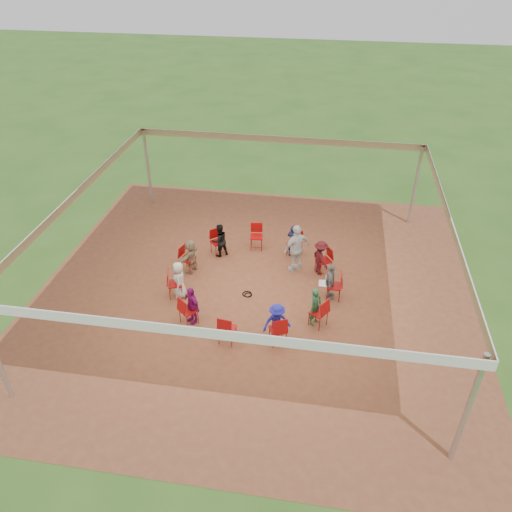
% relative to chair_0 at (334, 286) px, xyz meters
% --- Properties ---
extents(ground, '(80.00, 80.00, 0.00)m').
position_rel_chair_0_xyz_m(ground, '(-2.37, 0.01, -0.45)').
color(ground, '#2F591B').
rests_on(ground, ground).
extents(dirt_patch, '(13.00, 13.00, 0.00)m').
position_rel_chair_0_xyz_m(dirt_patch, '(-2.37, 0.01, -0.44)').
color(dirt_patch, brown).
rests_on(dirt_patch, ground).
extents(tent, '(10.33, 10.33, 3.00)m').
position_rel_chair_0_xyz_m(tent, '(-2.37, 0.01, 1.92)').
color(tent, '#B2B2B7').
rests_on(tent, ground).
extents(chair_0, '(0.44, 0.42, 0.90)m').
position_rel_chair_0_xyz_m(chair_0, '(0.00, 0.00, 0.00)').
color(chair_0, '#9D0A0A').
rests_on(chair_0, ground).
extents(chair_1, '(0.60, 0.59, 0.90)m').
position_rel_chair_0_xyz_m(chair_1, '(-0.37, 1.28, 0.00)').
color(chair_1, '#9D0A0A').
rests_on(chair_1, ground).
extents(chair_2, '(0.57, 0.58, 0.90)m').
position_rel_chair_0_xyz_m(chair_2, '(-1.38, 2.16, 0.00)').
color(chair_2, '#9D0A0A').
rests_on(chair_2, ground).
extents(chair_3, '(0.48, 0.49, 0.90)m').
position_rel_chair_0_xyz_m(chair_3, '(-2.70, 2.35, 0.00)').
color(chair_3, '#9D0A0A').
rests_on(chair_3, ground).
extents(chair_4, '(0.61, 0.61, 0.90)m').
position_rel_chair_0_xyz_m(chair_4, '(-3.91, 1.80, 0.00)').
color(chair_4, '#9D0A0A').
rests_on(chair_4, ground).
extents(chair_5, '(0.54, 0.53, 0.90)m').
position_rel_chair_0_xyz_m(chair_5, '(-4.64, 0.68, 0.00)').
color(chair_5, '#9D0A0A').
rests_on(chair_5, ground).
extents(chair_6, '(0.54, 0.53, 0.90)m').
position_rel_chair_0_xyz_m(chair_6, '(-4.64, -0.66, 0.00)').
color(chair_6, '#9D0A0A').
rests_on(chair_6, ground).
extents(chair_7, '(0.61, 0.61, 0.90)m').
position_rel_chair_0_xyz_m(chair_7, '(-3.92, -1.78, 0.00)').
color(chair_7, '#9D0A0A').
rests_on(chair_7, ground).
extents(chair_8, '(0.48, 0.50, 0.90)m').
position_rel_chair_0_xyz_m(chair_8, '(-2.71, -2.34, 0.00)').
color(chair_8, '#9D0A0A').
rests_on(chair_8, ground).
extents(chair_9, '(0.56, 0.57, 0.90)m').
position_rel_chair_0_xyz_m(chair_9, '(-1.39, -2.15, 0.00)').
color(chair_9, '#9D0A0A').
rests_on(chair_9, ground).
extents(chair_10, '(0.60, 0.59, 0.90)m').
position_rel_chair_0_xyz_m(chair_10, '(-0.38, -1.28, 0.00)').
color(chair_10, '#9D0A0A').
rests_on(chair_10, ground).
extents(person_seated_0, '(0.35, 0.69, 1.17)m').
position_rel_chair_0_xyz_m(person_seated_0, '(-0.12, 0.00, 0.14)').
color(person_seated_0, slate).
rests_on(person_seated_0, ground).
extents(person_seated_1, '(0.72, 0.84, 1.17)m').
position_rel_chair_0_xyz_m(person_seated_1, '(-0.47, 1.22, 0.14)').
color(person_seated_1, '#430E13').
rests_on(person_seated_1, ground).
extents(person_seated_2, '(0.50, 0.43, 1.17)m').
position_rel_chair_0_xyz_m(person_seated_2, '(-1.43, 2.05, 0.14)').
color(person_seated_2, '#151639').
rests_on(person_seated_2, ground).
extents(person_seated_3, '(0.64, 0.62, 1.17)m').
position_rel_chair_0_xyz_m(person_seated_3, '(-3.84, 1.71, 0.14)').
color(person_seated_3, black).
rests_on(person_seated_3, ground).
extents(person_seated_4, '(0.70, 1.15, 1.17)m').
position_rel_chair_0_xyz_m(person_seated_4, '(-4.52, 0.65, 0.14)').
color(person_seated_4, '#9C8363').
rests_on(person_seated_4, ground).
extents(person_seated_5, '(0.47, 0.64, 1.17)m').
position_rel_chair_0_xyz_m(person_seated_5, '(-4.53, -0.62, 0.14)').
color(person_seated_5, beige).
rests_on(person_seated_5, ground).
extents(person_seated_6, '(0.75, 0.71, 1.17)m').
position_rel_chair_0_xyz_m(person_seated_6, '(-3.84, -1.69, 0.14)').
color(person_seated_6, '#8F146B').
rests_on(person_seated_6, ground).
extents(person_seated_7, '(0.84, 0.65, 1.17)m').
position_rel_chair_0_xyz_m(person_seated_7, '(-1.44, -2.04, 0.14)').
color(person_seated_7, '#1D1F98').
rests_on(person_seated_7, ground).
extents(person_seated_8, '(0.47, 0.51, 1.17)m').
position_rel_chair_0_xyz_m(person_seated_8, '(-0.48, -1.21, 0.14)').
color(person_seated_8, '#255231').
rests_on(person_seated_8, ground).
extents(standing_person, '(1.06, 1.01, 1.65)m').
position_rel_chair_0_xyz_m(standing_person, '(-1.24, 1.24, 0.38)').
color(standing_person, silver).
rests_on(standing_person, ground).
extents(cable_coil, '(0.32, 0.32, 0.03)m').
position_rel_chair_0_xyz_m(cable_coil, '(-2.54, -0.27, -0.43)').
color(cable_coil, black).
rests_on(cable_coil, ground).
extents(laptop, '(0.26, 0.33, 0.22)m').
position_rel_chair_0_xyz_m(laptop, '(-0.28, 0.00, 0.11)').
color(laptop, '#B7B7BC').
rests_on(laptop, ground).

